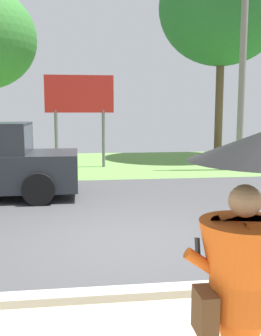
% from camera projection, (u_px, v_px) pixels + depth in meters
% --- Properties ---
extents(ground_plane, '(40.00, 22.00, 0.20)m').
position_uv_depth(ground_plane, '(115.00, 204.00, 9.57)').
color(ground_plane, '#424244').
extents(monk_pedestrian, '(1.12, 1.10, 2.13)m').
position_uv_depth(monk_pedestrian, '(249.00, 265.00, 2.69)').
color(monk_pedestrian, '#E55B19').
rests_on(monk_pedestrian, ground_plane).
extents(utility_pole, '(1.80, 0.24, 7.00)m').
position_uv_depth(utility_pole, '(242.00, 68.00, 14.18)').
color(utility_pole, gray).
rests_on(utility_pole, ground_plane).
extents(roadside_billboard, '(2.60, 0.12, 3.50)m').
position_uv_depth(roadside_billboard, '(79.00, 101.00, 15.00)').
color(roadside_billboard, slate).
rests_on(roadside_billboard, ground_plane).
extents(tree_center_back, '(5.69, 5.69, 9.36)m').
position_uv_depth(tree_center_back, '(222.00, 7.00, 17.74)').
color(tree_center_back, brown).
rests_on(tree_center_back, ground_plane).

